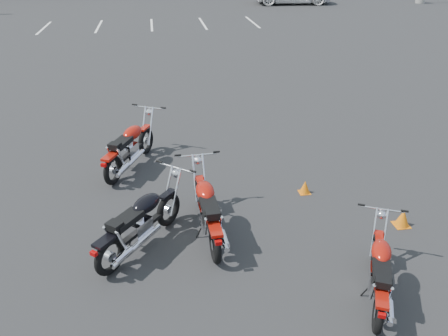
{
  "coord_description": "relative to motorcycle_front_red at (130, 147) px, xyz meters",
  "views": [
    {
      "loc": [
        -0.94,
        -6.64,
        4.55
      ],
      "look_at": [
        0.2,
        0.6,
        0.65
      ],
      "focal_mm": 35.0,
      "sensor_mm": 36.0,
      "label": 1
    }
  ],
  "objects": [
    {
      "name": "parking_line_stripes",
      "position": [
        -0.87,
        17.84,
        -0.49
      ],
      "size": [
        15.12,
        4.0,
        0.01
      ],
      "color": "silver",
      "rests_on": "ground"
    },
    {
      "name": "motorcycle_second_black",
      "position": [
        0.26,
        -2.88,
        -0.02
      ],
      "size": [
        1.68,
        1.92,
        1.05
      ],
      "color": "black",
      "rests_on": "ground"
    },
    {
      "name": "ground",
      "position": [
        1.63,
        -2.16,
        -0.5
      ],
      "size": [
        120.0,
        120.0,
        0.0
      ],
      "primitive_type": "plane",
      "color": "black",
      "rests_on": "ground"
    },
    {
      "name": "motorcycle_rear_red",
      "position": [
        3.56,
        -4.52,
        -0.07
      ],
      "size": [
        1.15,
        1.84,
        0.93
      ],
      "color": "black",
      "rests_on": "ground"
    },
    {
      "name": "motorcycle_third_red",
      "position": [
        1.37,
        -2.68,
        -0.01
      ],
      "size": [
        0.84,
        2.17,
        1.06
      ],
      "color": "black",
      "rests_on": "ground"
    },
    {
      "name": "training_cone_far",
      "position": [
        4.8,
        -2.99,
        -0.34
      ],
      "size": [
        0.27,
        0.27,
        0.32
      ],
      "color": "orange",
      "rests_on": "ground"
    },
    {
      "name": "training_cone_near",
      "position": [
        3.45,
        -1.64,
        -0.36
      ],
      "size": [
        0.22,
        0.22,
        0.26
      ],
      "color": "orange",
      "rests_on": "ground"
    },
    {
      "name": "motorcycle_front_red",
      "position": [
        0.0,
        0.0,
        0.0
      ],
      "size": [
        1.38,
        2.15,
        1.09
      ],
      "color": "black",
      "rests_on": "ground"
    }
  ]
}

